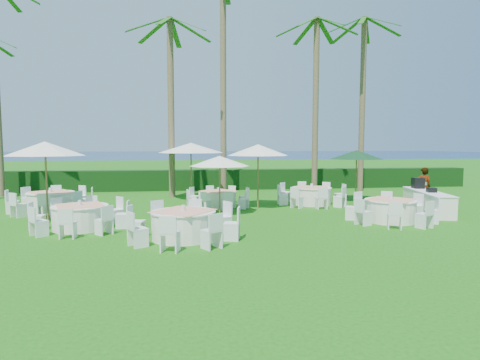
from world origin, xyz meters
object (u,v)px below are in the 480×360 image
Objects in this scene: umbrella_a at (45,149)px; buffet_table at (427,201)px; umbrella_d at (258,150)px; banquet_table_a at (80,216)px; umbrella_b at (220,161)px; staff_person at (423,187)px; banquet_table_d at (51,201)px; banquet_table_e at (219,198)px; umbrella_c at (191,148)px; banquet_table_c at (390,210)px; banquet_table_b at (183,224)px; banquet_table_f at (312,195)px; umbrella_green at (357,155)px.

umbrella_a reaches higher than buffet_table.
umbrella_d is (7.84, 2.08, -0.08)m from umbrella_a.
banquet_table_a is 5.33m from umbrella_b.
banquet_table_d is at bearing 14.13° from staff_person.
umbrella_c is (-1.13, 2.48, 2.18)m from banquet_table_e.
banquet_table_c is 12.21m from umbrella_a.
banquet_table_b is 6.44m from umbrella_d.
umbrella_b is at bearing 6.15° from umbrella_a.
umbrella_a is (-6.20, -2.67, 2.20)m from banquet_table_e.
umbrella_green is at bearing 14.33° from banquet_table_f.
umbrella_green is at bearing 4.76° from banquet_table_d.
staff_person is (13.67, 2.83, 0.46)m from banquet_table_a.
umbrella_d is 0.73× the size of buffet_table.
umbrella_green reaches higher than banquet_table_c.
banquet_table_e is 8.97m from staff_person.
umbrella_d is (6.42, 3.40, 2.07)m from banquet_table_a.
umbrella_d is (2.76, -3.07, -0.07)m from umbrella_c.
umbrella_c reaches higher than umbrella_d.
umbrella_d is 7.12m from buffet_table.
umbrella_d is (-2.61, -0.74, 2.07)m from banquet_table_f.
umbrella_b reaches higher than banquet_table_c.
banquet_table_d is 13.61m from umbrella_green.
banquet_table_c is 0.81× the size of buffet_table.
banquet_table_f reaches higher than banquet_table_c.
umbrella_a is (-4.70, 3.16, 2.13)m from banquet_table_b.
umbrella_c reaches higher than umbrella_green.
umbrella_a is at bearing -164.90° from banquet_table_f.
banquet_table_f is 4.83m from staff_person.
staff_person is (9.00, 0.86, -1.22)m from umbrella_b.
banquet_table_c reaches higher than banquet_table_a.
banquet_table_f is 4.76m from buffet_table.
banquet_table_c is 0.94× the size of banquet_table_d.
banquet_table_c is 1.08× the size of umbrella_a.
umbrella_a is 14.53m from buffet_table.
umbrella_green reaches higher than banquet_table_e.
banquet_table_c is at bearing -41.19° from umbrella_d.
umbrella_green is at bearing 6.57° from banquet_table_e.
banquet_table_e is 2.64m from umbrella_b.
umbrella_d reaches higher than banquet_table_d.
umbrella_d is (3.14, 5.24, 2.05)m from banquet_table_b.
umbrella_c is (-1.01, 4.49, 0.47)m from umbrella_b.
banquet_table_b is 1.19× the size of umbrella_d.
umbrella_a reaches higher than umbrella_d.
banquet_table_e is 1.08× the size of umbrella_green.
umbrella_c is 4.13m from umbrella_d.
buffet_table is (8.18, -2.53, 0.09)m from banquet_table_e.
banquet_table_b is 1.03× the size of umbrella_c.
buffet_table is (3.93, -2.69, 0.04)m from banquet_table_f.
buffet_table is 2.17× the size of staff_person.
banquet_table_a is 7.73m from umbrella_c.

